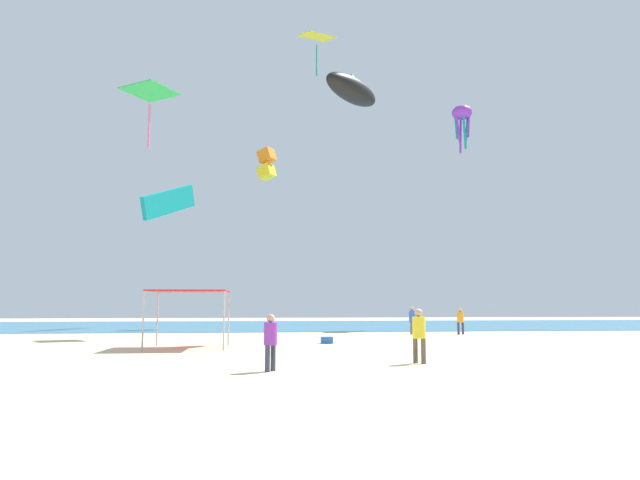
% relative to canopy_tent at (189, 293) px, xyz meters
% --- Properties ---
extents(ground, '(110.00, 110.00, 0.10)m').
position_rel_canopy_tent_xyz_m(ground, '(7.19, -5.52, -2.38)').
color(ground, beige).
extents(ocean_strip, '(110.00, 23.48, 0.03)m').
position_rel_canopy_tent_xyz_m(ocean_strip, '(7.19, 24.08, -2.32)').
color(ocean_strip, teal).
rests_on(ocean_strip, ground).
extents(canopy_tent, '(3.27, 3.07, 2.45)m').
position_rel_canopy_tent_xyz_m(canopy_tent, '(0.00, 0.00, 0.00)').
color(canopy_tent, '#B2B2B7').
rests_on(canopy_tent, ground).
extents(person_near_tent, '(0.41, 0.41, 1.72)m').
position_rel_canopy_tent_xyz_m(person_near_tent, '(8.14, -7.07, -1.32)').
color(person_near_tent, brown).
rests_on(person_near_tent, ground).
extents(person_leftmost, '(0.43, 0.38, 1.60)m').
position_rel_canopy_tent_xyz_m(person_leftmost, '(15.25, 8.96, -1.39)').
color(person_leftmost, '#33384C').
rests_on(person_leftmost, ground).
extents(person_central, '(0.38, 0.38, 1.59)m').
position_rel_canopy_tent_xyz_m(person_central, '(3.41, -8.69, -1.40)').
color(person_central, '#33384C').
rests_on(person_central, ground).
extents(person_rightmost, '(0.40, 0.44, 1.70)m').
position_rel_canopy_tent_xyz_m(person_rightmost, '(12.29, 9.19, -1.34)').
color(person_rightmost, slate).
rests_on(person_rightmost, ground).
extents(cooler_box, '(0.57, 0.37, 0.35)m').
position_rel_canopy_tent_xyz_m(cooler_box, '(6.19, 1.97, -2.16)').
color(cooler_box, blue).
rests_on(cooler_box, ground).
extents(kite_diamond_green, '(3.15, 3.15, 3.12)m').
position_rel_canopy_tent_xyz_m(kite_diamond_green, '(-2.85, 4.22, 10.42)').
color(kite_diamond_green, green).
extents(kite_octopus_purple, '(2.28, 2.28, 3.92)m').
position_rel_canopy_tent_xyz_m(kite_octopus_purple, '(19.53, 19.13, 15.25)').
color(kite_octopus_purple, purple).
extents(kite_parafoil_teal, '(3.52, 5.67, 3.84)m').
position_rel_canopy_tent_xyz_m(kite_parafoil_teal, '(-4.62, 21.18, 7.76)').
color(kite_parafoil_teal, teal).
extents(kite_box_orange, '(1.75, 1.68, 2.66)m').
position_rel_canopy_tent_xyz_m(kite_box_orange, '(3.29, 20.89, 11.09)').
color(kite_box_orange, orange).
extents(kite_inflatable_black, '(4.13, 4.42, 1.67)m').
position_rel_canopy_tent_xyz_m(kite_inflatable_black, '(7.98, 5.10, 11.45)').
color(kite_inflatable_black, black).
extents(kite_diamond_yellow, '(2.78, 2.74, 3.30)m').
position_rel_canopy_tent_xyz_m(kite_diamond_yellow, '(6.79, 13.70, 18.65)').
color(kite_diamond_yellow, yellow).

